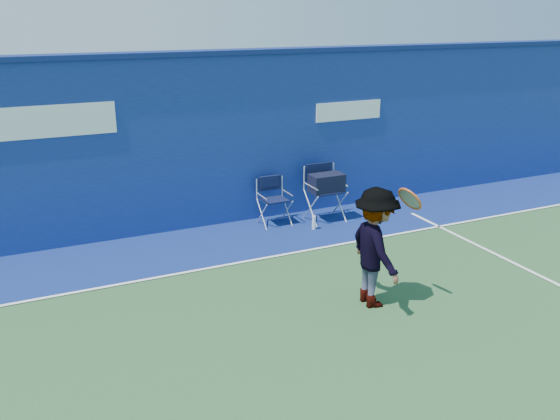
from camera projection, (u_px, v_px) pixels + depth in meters
name	position (u px, v px, depth m)	size (l,w,h in m)	color
ground	(292.00, 387.00, 6.17)	(80.00, 80.00, 0.00)	#2C532C
stadium_wall	(161.00, 144.00, 10.15)	(24.00, 0.50, 3.08)	navy
out_of_bounds_strip	(183.00, 249.00, 9.70)	(24.00, 1.80, 0.01)	navy
court_lines	(269.00, 357.00, 6.68)	(24.00, 12.00, 0.01)	white
directors_chair_left	(274.00, 209.00, 10.78)	(0.51, 0.47, 0.86)	silver
directors_chair_right	(325.00, 198.00, 10.93)	(0.62, 0.55, 1.03)	silver
water_bottle	(314.00, 223.00, 10.55)	(0.07, 0.07, 0.26)	white
tennis_player	(375.00, 247.00, 7.68)	(0.89, 1.09, 1.61)	#EA4738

